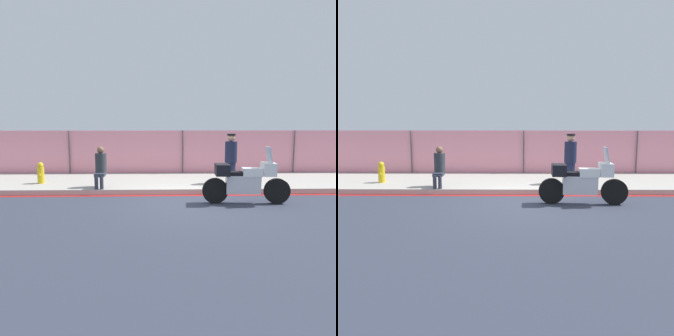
% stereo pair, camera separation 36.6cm
% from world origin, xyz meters
% --- Properties ---
extents(ground_plane, '(120.00, 120.00, 0.00)m').
position_xyz_m(ground_plane, '(0.00, 0.00, 0.00)').
color(ground_plane, '#333847').
extents(sidewalk, '(32.93, 3.28, 0.16)m').
position_xyz_m(sidewalk, '(0.00, 2.73, 0.08)').
color(sidewalk, '#ADA89E').
rests_on(sidewalk, ground_plane).
extents(curb_paint_stripe, '(32.93, 0.18, 0.01)m').
position_xyz_m(curb_paint_stripe, '(0.00, 1.00, 0.00)').
color(curb_paint_stripe, red).
rests_on(curb_paint_stripe, ground_plane).
extents(storefront_fence, '(31.28, 0.17, 1.83)m').
position_xyz_m(storefront_fence, '(-0.00, 4.46, 0.91)').
color(storefront_fence, pink).
rests_on(storefront_fence, ground_plane).
extents(motorcycle, '(2.31, 0.58, 1.51)m').
position_xyz_m(motorcycle, '(1.35, -0.00, 0.61)').
color(motorcycle, black).
rests_on(motorcycle, ground_plane).
extents(officer_standing, '(0.39, 0.39, 1.62)m').
position_xyz_m(officer_standing, '(1.43, 2.16, 0.98)').
color(officer_standing, '#191E38').
rests_on(officer_standing, sidewalk).
extents(person_seated_on_curb, '(0.35, 0.64, 1.25)m').
position_xyz_m(person_seated_on_curb, '(-2.72, 1.53, 0.85)').
color(person_seated_on_curb, '#2D3342').
rests_on(person_seated_on_curb, sidewalk).
extents(fire_hydrant, '(0.22, 0.27, 0.69)m').
position_xyz_m(fire_hydrant, '(-4.81, 2.23, 0.50)').
color(fire_hydrant, gold).
rests_on(fire_hydrant, sidewalk).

